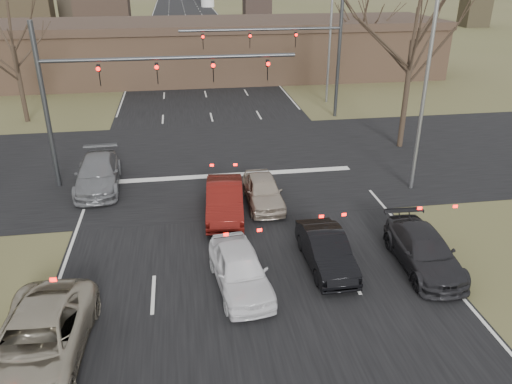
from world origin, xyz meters
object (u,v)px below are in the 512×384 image
car_red_ahead (225,200)px  car_silver_ahead (263,191)px  building (221,49)px  streetlight_right_far (328,30)px  car_white_sedan (240,269)px  mast_arm_near (114,84)px  mast_arm_far (300,47)px  car_grey_ahead (98,173)px  car_charcoal_sedan (424,251)px  car_black_hatch (326,250)px  streetlight_right_near (423,77)px  car_silver_suv (38,342)px

car_red_ahead → car_silver_ahead: car_red_ahead is taller
building → car_red_ahead: building is taller
streetlight_right_far → car_white_sedan: (-9.82, -23.99, -4.86)m
building → car_white_sedan: building is taller
mast_arm_near → car_white_sedan: bearing=-64.7°
mast_arm_far → car_grey_ahead: (-12.64, -10.50, -4.27)m
mast_arm_near → car_charcoal_sedan: 15.76m
car_grey_ahead → car_silver_ahead: bearing=-24.6°
car_black_hatch → car_grey_ahead: 12.67m
mast_arm_far → car_charcoal_sedan: size_ratio=2.41×
streetlight_right_far → car_black_hatch: size_ratio=2.47×
car_grey_ahead → car_black_hatch: bearing=-45.7°
streetlight_right_far → car_red_ahead: (-9.82, -18.49, -4.84)m
mast_arm_far → car_silver_ahead: bearing=-109.4°
mast_arm_far → car_black_hatch: mast_arm_far is taller
mast_arm_near → car_white_sedan: mast_arm_near is taller
car_grey_ahead → car_white_sedan: bearing=-60.5°
streetlight_right_far → car_charcoal_sedan: (-2.96, -23.72, -4.92)m
car_red_ahead → car_black_hatch: bearing=-49.5°
car_black_hatch → car_charcoal_sedan: (3.56, -0.57, 0.00)m
mast_arm_near → streetlight_right_near: 14.38m
car_silver_suv → streetlight_right_near: bearing=35.5°
car_black_hatch → car_red_ahead: size_ratio=0.89×
building → mast_arm_near: bearing=-106.1°
building → car_red_ahead: size_ratio=9.36×
streetlight_right_near → car_grey_ahead: size_ratio=1.95×
mast_arm_near → car_red_ahead: 7.83m
streetlight_right_far → car_charcoal_sedan: bearing=-97.1°
mast_arm_far → building: bearing=105.6°
car_silver_suv → car_charcoal_sedan: 13.22m
car_black_hatch → streetlight_right_near: bearing=44.9°
mast_arm_near → streetlight_right_near: (14.05, -3.00, 0.51)m
mast_arm_far → car_charcoal_sedan: mast_arm_far is taller
car_red_ahead → car_silver_ahead: size_ratio=1.13×
mast_arm_near → car_grey_ahead: bearing=-157.8°
car_grey_ahead → streetlight_right_far: bearing=40.0°
car_grey_ahead → car_silver_ahead: (7.82, -3.15, -0.06)m
streetlight_right_far → car_grey_ahead: size_ratio=1.95×
car_silver_suv → car_grey_ahead: car_silver_suv is taller
car_black_hatch → car_grey_ahead: (-9.26, 8.65, 0.08)m
car_red_ahead → car_silver_ahead: (1.86, 0.84, -0.06)m
car_white_sedan → car_red_ahead: 5.50m
mast_arm_far → streetlight_right_far: (3.14, 4.00, 0.57)m
mast_arm_far → streetlight_right_near: 13.28m
car_red_ahead → car_silver_suv: bearing=-120.8°
building → car_charcoal_sedan: building is taller
mast_arm_far → car_silver_suv: bearing=-119.1°
mast_arm_far → car_silver_suv: 26.41m
car_white_sedan → car_grey_ahead: bearing=115.9°
car_red_ahead → car_grey_ahead: bearing=151.3°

